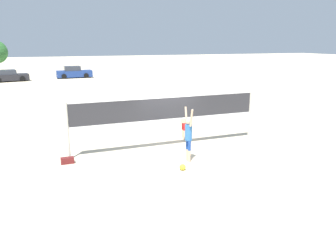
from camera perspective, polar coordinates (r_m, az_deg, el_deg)
The scene contains 8 objects.
ground_plane at distance 14.75m, azimuth 0.00°, elevation -4.85°, with size 200.00×200.00×0.00m, color beige.
volleyball_net at distance 14.31m, azimuth 0.00°, elevation 1.63°, with size 8.59×0.09×2.33m.
player_spiker at distance 12.81m, azimuth 3.59°, elevation -2.38°, with size 0.28×0.71×2.17m.
player_blocker at distance 15.82m, azimuth 2.78°, elevation 0.40°, with size 0.28×0.69×2.03m.
volleyball at distance 12.24m, azimuth 2.56°, elevation -8.21°, with size 0.23×0.23×0.23m.
gear_bag at distance 13.46m, azimuth -17.11°, elevation -6.75°, with size 0.50×0.25×0.24m.
parked_car_near at distance 45.41m, azimuth -16.08°, elevation 7.94°, with size 4.56×2.10×1.54m.
parked_car_mid at distance 43.89m, azimuth -25.97°, elevation 6.87°, with size 4.49×2.57×1.39m.
Camera 1 is at (-5.01, -13.08, 4.63)m, focal length 35.00 mm.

